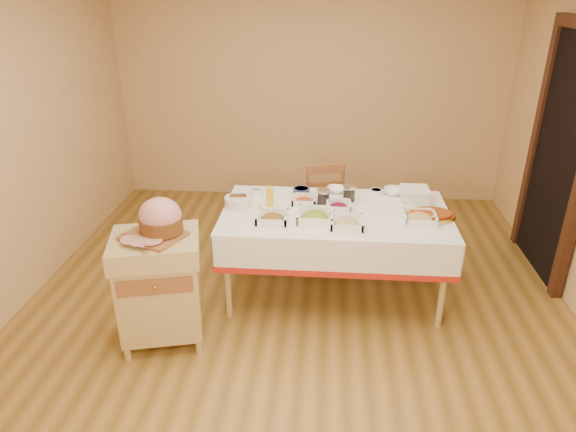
% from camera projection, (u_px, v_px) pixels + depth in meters
% --- Properties ---
extents(room_shell, '(5.00, 5.00, 5.00)m').
position_uv_depth(room_shell, '(296.00, 158.00, 3.65)').
color(room_shell, olive).
rests_on(room_shell, ground).
extents(doorway, '(0.09, 1.10, 2.20)m').
position_uv_depth(doorway, '(560.00, 153.00, 4.38)').
color(doorway, black).
rests_on(doorway, ground).
extents(dining_table, '(1.82, 1.02, 0.76)m').
position_uv_depth(dining_table, '(335.00, 229.00, 4.19)').
color(dining_table, tan).
rests_on(dining_table, ground).
extents(butcher_cart, '(0.70, 0.63, 0.85)m').
position_uv_depth(butcher_cart, '(159.00, 283.00, 3.66)').
color(butcher_cart, tan).
rests_on(butcher_cart, ground).
extents(dining_chair, '(0.48, 0.47, 0.89)m').
position_uv_depth(dining_chair, '(328.00, 212.00, 4.85)').
color(dining_chair, brown).
rests_on(dining_chair, ground).
extents(ham_on_board, '(0.42, 0.40, 0.28)m').
position_uv_depth(ham_on_board, '(159.00, 220.00, 3.48)').
color(ham_on_board, brown).
rests_on(ham_on_board, butcher_cart).
extents(serving_dish_a, '(0.24, 0.24, 0.10)m').
position_uv_depth(serving_dish_a, '(272.00, 218.00, 3.92)').
color(serving_dish_a, white).
rests_on(serving_dish_a, dining_table).
extents(serving_dish_b, '(0.28, 0.28, 0.11)m').
position_uv_depth(serving_dish_b, '(315.00, 216.00, 3.95)').
color(serving_dish_b, white).
rests_on(serving_dish_b, dining_table).
extents(serving_dish_c, '(0.24, 0.24, 0.10)m').
position_uv_depth(serving_dish_c, '(347.00, 223.00, 3.85)').
color(serving_dish_c, white).
rests_on(serving_dish_c, dining_table).
extents(serving_dish_d, '(0.25, 0.25, 0.09)m').
position_uv_depth(serving_dish_d, '(420.00, 218.00, 3.94)').
color(serving_dish_d, white).
rests_on(serving_dish_d, dining_table).
extents(serving_dish_e, '(0.20, 0.20, 0.09)m').
position_uv_depth(serving_dish_e, '(304.00, 201.00, 4.25)').
color(serving_dish_e, white).
rests_on(serving_dish_e, dining_table).
extents(serving_dish_f, '(0.21, 0.20, 0.10)m').
position_uv_depth(serving_dish_f, '(339.00, 206.00, 4.14)').
color(serving_dish_f, white).
rests_on(serving_dish_f, dining_table).
extents(small_bowl_left, '(0.12, 0.12, 0.05)m').
position_uv_depth(small_bowl_left, '(256.00, 192.00, 4.43)').
color(small_bowl_left, white).
rests_on(small_bowl_left, dining_table).
extents(small_bowl_mid, '(0.15, 0.15, 0.06)m').
position_uv_depth(small_bowl_mid, '(301.00, 191.00, 4.43)').
color(small_bowl_mid, navy).
rests_on(small_bowl_mid, dining_table).
extents(small_bowl_right, '(0.11, 0.11, 0.05)m').
position_uv_depth(small_bowl_right, '(376.00, 192.00, 4.42)').
color(small_bowl_right, white).
rests_on(small_bowl_right, dining_table).
extents(bowl_white_imported, '(0.20, 0.20, 0.04)m').
position_uv_depth(bowl_white_imported, '(336.00, 190.00, 4.50)').
color(bowl_white_imported, white).
rests_on(bowl_white_imported, dining_table).
extents(bowl_small_imported, '(0.22, 0.22, 0.05)m').
position_uv_depth(bowl_small_imported, '(393.00, 191.00, 4.45)').
color(bowl_small_imported, white).
rests_on(bowl_small_imported, dining_table).
extents(preserve_jar_left, '(0.10, 0.10, 0.13)m').
position_uv_depth(preserve_jar_left, '(323.00, 198.00, 4.22)').
color(preserve_jar_left, silver).
rests_on(preserve_jar_left, dining_table).
extents(preserve_jar_right, '(0.11, 0.11, 0.13)m').
position_uv_depth(preserve_jar_right, '(349.00, 194.00, 4.30)').
color(preserve_jar_right, silver).
rests_on(preserve_jar_right, dining_table).
extents(mustard_bottle, '(0.06, 0.06, 0.19)m').
position_uv_depth(mustard_bottle, '(270.00, 196.00, 4.19)').
color(mustard_bottle, yellow).
rests_on(mustard_bottle, dining_table).
extents(bread_basket, '(0.22, 0.22, 0.10)m').
position_uv_depth(bread_basket, '(238.00, 201.00, 4.20)').
color(bread_basket, silver).
rests_on(bread_basket, dining_table).
extents(plate_stack, '(0.23, 0.23, 0.11)m').
position_uv_depth(plate_stack, '(414.00, 195.00, 4.30)').
color(plate_stack, white).
rests_on(plate_stack, dining_table).
extents(brass_platter, '(0.38, 0.27, 0.05)m').
position_uv_depth(brass_platter, '(431.00, 215.00, 4.01)').
color(brass_platter, gold).
rests_on(brass_platter, dining_table).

